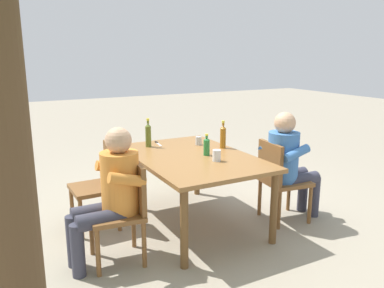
{
  "coord_description": "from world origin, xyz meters",
  "views": [
    {
      "loc": [
        -3.39,
        1.8,
        1.77
      ],
      "look_at": [
        0.0,
        0.0,
        0.86
      ],
      "focal_mm": 36.41,
      "sensor_mm": 36.0,
      "label": 1
    }
  ],
  "objects_px": {
    "cup_steel": "(199,141)",
    "person_in_white_shirt": "(289,161)",
    "chair_far_right": "(101,181)",
    "backpack_by_near_side": "(179,163)",
    "bottle_amber": "(223,136)",
    "bottle_green": "(207,146)",
    "chair_near_left": "(279,177)",
    "person_in_plaid_shirt": "(111,190)",
    "dining_table": "(192,163)",
    "cup_glass": "(217,156)",
    "table_knife": "(158,143)",
    "bottle_olive": "(148,135)",
    "chair_far_left": "(125,207)"
  },
  "relations": [
    {
      "from": "bottle_olive",
      "to": "backpack_by_near_side",
      "type": "xyz_separation_m",
      "value": [
        0.87,
        -0.8,
        -0.66
      ]
    },
    {
      "from": "table_knife",
      "to": "cup_steel",
      "type": "bearing_deg",
      "value": -123.76
    },
    {
      "from": "chair_far_left",
      "to": "chair_far_right",
      "type": "xyz_separation_m",
      "value": [
        0.76,
        -0.0,
        0.0
      ]
    },
    {
      "from": "dining_table",
      "to": "person_in_plaid_shirt",
      "type": "bearing_deg",
      "value": 111.27
    },
    {
      "from": "cup_steel",
      "to": "table_knife",
      "type": "distance_m",
      "value": 0.47
    },
    {
      "from": "bottle_green",
      "to": "cup_steel",
      "type": "distance_m",
      "value": 0.47
    },
    {
      "from": "chair_far_left",
      "to": "person_in_white_shirt",
      "type": "distance_m",
      "value": 1.81
    },
    {
      "from": "bottle_amber",
      "to": "backpack_by_near_side",
      "type": "height_order",
      "value": "bottle_amber"
    },
    {
      "from": "cup_steel",
      "to": "backpack_by_near_side",
      "type": "xyz_separation_m",
      "value": [
        1.05,
        -0.26,
        -0.57
      ]
    },
    {
      "from": "table_knife",
      "to": "dining_table",
      "type": "bearing_deg",
      "value": -170.79
    },
    {
      "from": "person_in_white_shirt",
      "to": "cup_steel",
      "type": "distance_m",
      "value": 1.02
    },
    {
      "from": "person_in_plaid_shirt",
      "to": "cup_glass",
      "type": "height_order",
      "value": "person_in_plaid_shirt"
    },
    {
      "from": "chair_far_left",
      "to": "backpack_by_near_side",
      "type": "xyz_separation_m",
      "value": [
        1.81,
        -1.39,
        -0.27
      ]
    },
    {
      "from": "chair_far_left",
      "to": "bottle_amber",
      "type": "bearing_deg",
      "value": -68.76
    },
    {
      "from": "dining_table",
      "to": "bottle_olive",
      "type": "xyz_separation_m",
      "value": [
        0.56,
        0.25,
        0.22
      ]
    },
    {
      "from": "backpack_by_near_side",
      "to": "cup_glass",
      "type": "bearing_deg",
      "value": 165.94
    },
    {
      "from": "cup_steel",
      "to": "backpack_by_near_side",
      "type": "distance_m",
      "value": 1.22
    },
    {
      "from": "cup_steel",
      "to": "bottle_amber",
      "type": "bearing_deg",
      "value": -148.1
    },
    {
      "from": "chair_far_left",
      "to": "table_knife",
      "type": "bearing_deg",
      "value": -35.96
    },
    {
      "from": "bottle_olive",
      "to": "cup_steel",
      "type": "bearing_deg",
      "value": -108.5
    },
    {
      "from": "person_in_white_shirt",
      "to": "cup_glass",
      "type": "height_order",
      "value": "person_in_white_shirt"
    },
    {
      "from": "table_knife",
      "to": "chair_near_left",
      "type": "bearing_deg",
      "value": -136.59
    },
    {
      "from": "chair_near_left",
      "to": "person_in_plaid_shirt",
      "type": "height_order",
      "value": "person_in_plaid_shirt"
    },
    {
      "from": "cup_steel",
      "to": "person_in_white_shirt",
      "type": "bearing_deg",
      "value": -138.4
    },
    {
      "from": "dining_table",
      "to": "cup_glass",
      "type": "distance_m",
      "value": 0.34
    },
    {
      "from": "chair_far_right",
      "to": "backpack_by_near_side",
      "type": "relative_size",
      "value": 1.89
    },
    {
      "from": "bottle_amber",
      "to": "bottle_green",
      "type": "bearing_deg",
      "value": 120.43
    },
    {
      "from": "chair_far_right",
      "to": "table_knife",
      "type": "relative_size",
      "value": 3.61
    },
    {
      "from": "chair_far_left",
      "to": "bottle_green",
      "type": "height_order",
      "value": "bottle_green"
    },
    {
      "from": "bottle_green",
      "to": "cup_glass",
      "type": "height_order",
      "value": "bottle_green"
    },
    {
      "from": "person_in_white_shirt",
      "to": "dining_table",
      "type": "bearing_deg",
      "value": 68.73
    },
    {
      "from": "cup_glass",
      "to": "backpack_by_near_side",
      "type": "bearing_deg",
      "value": -14.06
    },
    {
      "from": "chair_near_left",
      "to": "chair_far_right",
      "type": "xyz_separation_m",
      "value": [
        0.74,
        1.7,
        0.0
      ]
    },
    {
      "from": "person_in_plaid_shirt",
      "to": "cup_steel",
      "type": "height_order",
      "value": "person_in_plaid_shirt"
    },
    {
      "from": "backpack_by_near_side",
      "to": "bottle_amber",
      "type": "bearing_deg",
      "value": 175.78
    },
    {
      "from": "bottle_olive",
      "to": "bottle_amber",
      "type": "height_order",
      "value": "bottle_olive"
    },
    {
      "from": "bottle_olive",
      "to": "bottle_amber",
      "type": "bearing_deg",
      "value": -122.15
    },
    {
      "from": "table_knife",
      "to": "bottle_olive",
      "type": "bearing_deg",
      "value": 119.09
    },
    {
      "from": "person_in_white_shirt",
      "to": "cup_steel",
      "type": "bearing_deg",
      "value": 41.6
    },
    {
      "from": "dining_table",
      "to": "cup_glass",
      "type": "xyz_separation_m",
      "value": [
        -0.3,
        -0.11,
        0.13
      ]
    },
    {
      "from": "chair_near_left",
      "to": "cup_glass",
      "type": "relative_size",
      "value": 7.91
    },
    {
      "from": "chair_near_left",
      "to": "chair_far_left",
      "type": "relative_size",
      "value": 1.0
    },
    {
      "from": "chair_near_left",
      "to": "bottle_green",
      "type": "relative_size",
      "value": 3.92
    },
    {
      "from": "bottle_green",
      "to": "cup_steel",
      "type": "height_order",
      "value": "bottle_green"
    },
    {
      "from": "dining_table",
      "to": "cup_steel",
      "type": "height_order",
      "value": "cup_steel"
    },
    {
      "from": "dining_table",
      "to": "table_knife",
      "type": "relative_size",
      "value": 6.88
    },
    {
      "from": "chair_far_left",
      "to": "bottle_green",
      "type": "bearing_deg",
      "value": -71.96
    },
    {
      "from": "chair_near_left",
      "to": "bottle_olive",
      "type": "height_order",
      "value": "bottle_olive"
    },
    {
      "from": "chair_near_left",
      "to": "person_in_plaid_shirt",
      "type": "distance_m",
      "value": 1.81
    },
    {
      "from": "person_in_white_shirt",
      "to": "person_in_plaid_shirt",
      "type": "distance_m",
      "value": 1.92
    }
  ]
}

